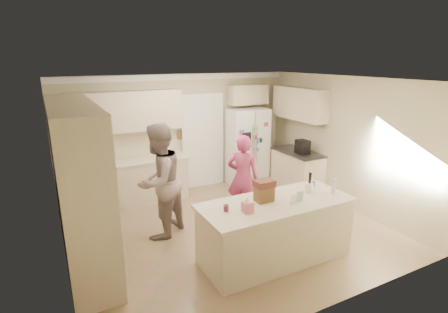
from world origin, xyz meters
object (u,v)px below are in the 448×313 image
dollhouse_body (264,194)px  island_base (275,232)px  tissue_box (248,207)px  teen_girl (243,178)px  teen_boy (159,181)px  refrigerator (246,146)px  utensil_crock (309,188)px  coffee_maker (302,147)px

dollhouse_body → island_base: bearing=-33.7°
tissue_box → teen_girl: 1.71m
island_base → teen_boy: (-1.28, 1.50, 0.53)m
refrigerator → dollhouse_body: refrigerator is taller
dollhouse_body → teen_girl: size_ratio=0.16×
island_base → teen_boy: bearing=130.4°
tissue_box → teen_girl: teen_girl is taller
refrigerator → teen_girl: size_ratio=1.11×
dollhouse_body → teen_girl: teen_girl is taller
utensil_crock → teen_girl: teen_girl is taller
coffee_maker → island_base: bearing=-137.2°
refrigerator → utensil_crock: refrigerator is taller
coffee_maker → teen_girl: bearing=-164.3°
coffee_maker → utensil_crock: 2.32m
island_base → utensil_crock: 0.86m
teen_boy → utensil_crock: bearing=106.5°
teen_boy → teen_girl: (1.54, -0.11, -0.16)m
refrigerator → teen_girl: 1.99m
refrigerator → island_base: bearing=-110.7°
dollhouse_body → teen_boy: 1.80m
utensil_crock → teen_boy: 2.42m
coffee_maker → utensil_crock: bearing=-127.1°
island_base → dollhouse_body: (-0.15, 0.10, 0.60)m
island_base → teen_girl: teen_girl is taller
coffee_maker → island_base: coffee_maker is taller
utensil_crock → tissue_box: size_ratio=1.07×
teen_girl → dollhouse_body: bearing=114.5°
refrigerator → teen_boy: size_ratio=0.93×
refrigerator → island_base: 3.38m
refrigerator → coffee_maker: bearing=-55.8°
teen_boy → island_base: bearing=93.9°
island_base → utensil_crock: utensil_crock is taller
dollhouse_body → coffee_maker: bearing=39.3°
coffee_maker → teen_boy: (-3.33, -0.40, -0.10)m
tissue_box → teen_boy: 1.76m
utensil_crock → tissue_box: (-1.20, -0.15, -0.00)m
dollhouse_body → teen_boy: bearing=128.8°
island_base → dollhouse_body: 0.62m
utensil_crock → teen_boy: (-1.93, 1.45, -0.03)m
coffee_maker → utensil_crock: (-1.40, -1.85, -0.07)m
utensil_crock → dollhouse_body: dollhouse_body is taller
island_base → tissue_box: (-0.55, -0.10, 0.56)m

